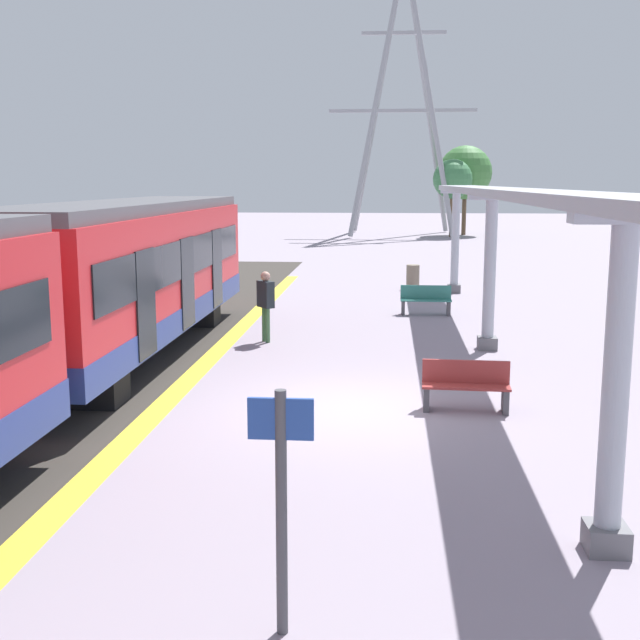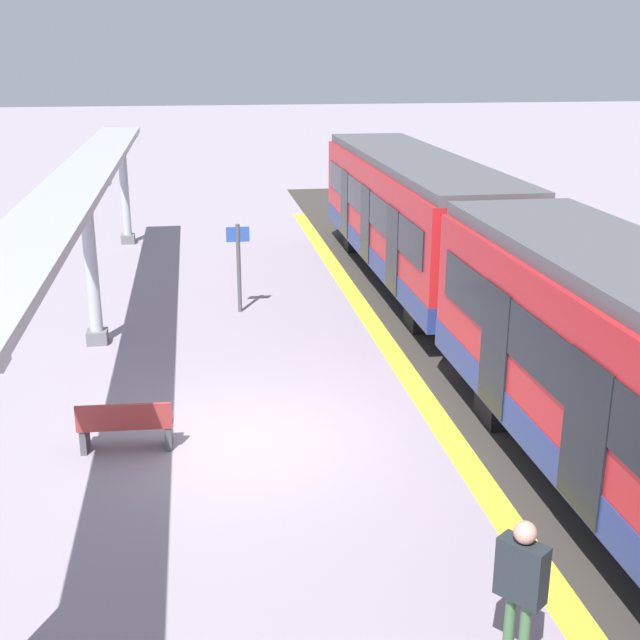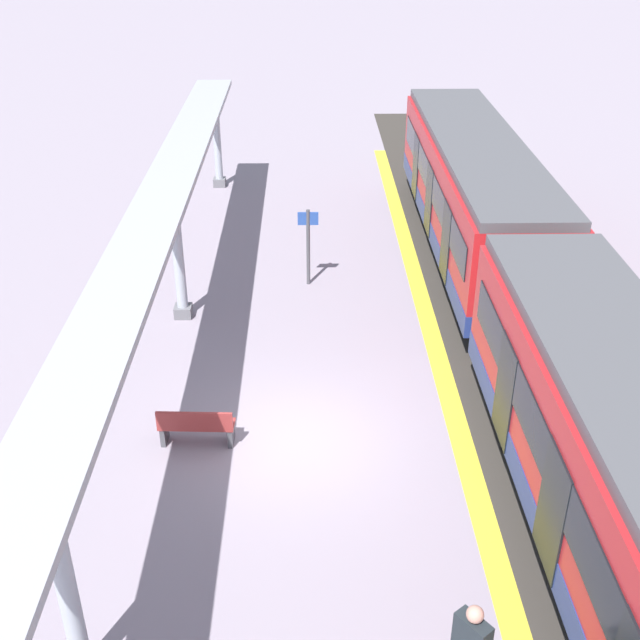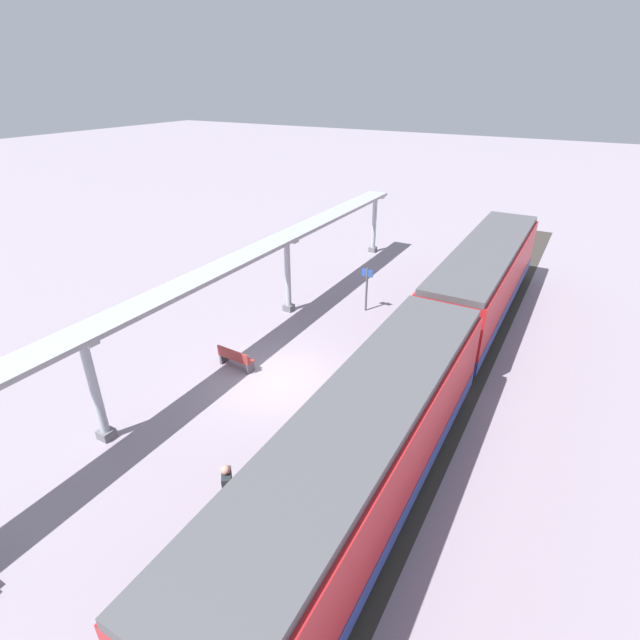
{
  "view_description": "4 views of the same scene",
  "coord_description": "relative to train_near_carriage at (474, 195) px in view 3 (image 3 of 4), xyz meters",
  "views": [
    {
      "loc": [
        0.66,
        -13.56,
        3.92
      ],
      "look_at": [
        -0.44,
        -0.41,
        1.64
      ],
      "focal_mm": 45.17,
      "sensor_mm": 36.0,
      "label": 1
    },
    {
      "loc": [
        0.78,
        12.46,
        6.17
      ],
      "look_at": [
        -1.5,
        -2.44,
        1.23
      ],
      "focal_mm": 46.36,
      "sensor_mm": 36.0,
      "label": 2
    },
    {
      "loc": [
        -0.18,
        12.7,
        9.84
      ],
      "look_at": [
        -0.44,
        -1.99,
        1.67
      ],
      "focal_mm": 44.22,
      "sensor_mm": 36.0,
      "label": 3
    },
    {
      "loc": [
        -8.54,
        12.13,
        10.14
      ],
      "look_at": [
        -0.04,
        -2.9,
        1.3
      ],
      "focal_mm": 26.72,
      "sensor_mm": 36.0,
      "label": 4
    }
  ],
  "objects": [
    {
      "name": "ground_plane",
      "position": [
        5.08,
        9.2,
        -1.83
      ],
      "size": [
        176.0,
        176.0,
        0.0
      ],
      "primitive_type": "plane",
      "color": "gray"
    },
    {
      "name": "tactile_edge_strip",
      "position": [
        1.82,
        9.2,
        -1.83
      ],
      "size": [
        0.46,
        39.26,
        0.01
      ],
      "primitive_type": "cube",
      "color": "yellow",
      "rests_on": "ground"
    },
    {
      "name": "trackbed",
      "position": [
        -0.01,
        9.2,
        -1.83
      ],
      "size": [
        3.2,
        51.26,
        0.01
      ],
      "primitive_type": "cube",
      "color": "#38332D",
      "rests_on": "ground"
    },
    {
      "name": "train_near_carriage",
      "position": [
        0.0,
        0.0,
        0.0
      ],
      "size": [
        2.65,
        12.56,
        3.48
      ],
      "color": "red",
      "rests_on": "ground"
    },
    {
      "name": "canopy_pillar_nearest",
      "position": [
        8.12,
        -6.1,
        0.01
      ],
      "size": [
        1.1,
        0.44,
        3.62
      ],
      "color": "slate",
      "rests_on": "ground"
    },
    {
      "name": "canopy_pillar_second",
      "position": [
        8.12,
        3.94,
        0.01
      ],
      "size": [
        1.1,
        0.44,
        3.62
      ],
      "color": "slate",
      "rests_on": "ground"
    },
    {
      "name": "canopy_pillar_third",
      "position": [
        8.12,
        14.49,
        0.01
      ],
      "size": [
        1.1,
        0.44,
        3.62
      ],
      "color": "slate",
      "rests_on": "ground"
    },
    {
      "name": "canopy_beam",
      "position": [
        8.12,
        9.1,
        1.87
      ],
      "size": [
        1.2,
        31.19,
        0.16
      ],
      "primitive_type": "cube",
      "color": "#A8AAB2",
      "rests_on": "canopy_pillar_nearest"
    },
    {
      "name": "bench_near_end",
      "position": [
        7.13,
        9.29,
        -1.39
      ],
      "size": [
        1.52,
        0.51,
        0.86
      ],
      "color": "#983330",
      "rests_on": "ground"
    },
    {
      "name": "platform_info_sign",
      "position": [
        4.87,
        2.09,
        -0.5
      ],
      "size": [
        0.56,
        0.1,
        2.2
      ],
      "color": "#4C4C51",
      "rests_on": "ground"
    }
  ]
}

